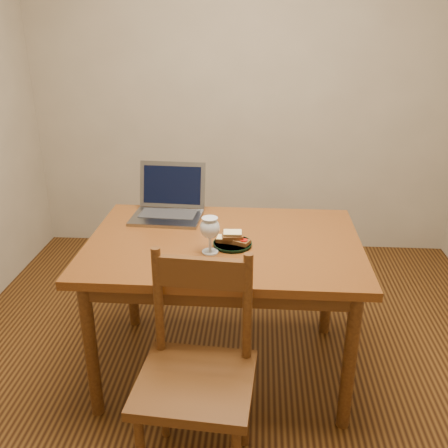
# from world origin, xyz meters

# --- Properties ---
(floor) EXTENTS (3.20, 3.20, 0.02)m
(floor) POSITION_xyz_m (0.00, 0.00, -0.01)
(floor) COLOR black
(floor) RESTS_ON ground
(back_wall) EXTENTS (3.20, 0.02, 2.60)m
(back_wall) POSITION_xyz_m (0.00, 1.61, 1.30)
(back_wall) COLOR gray
(back_wall) RESTS_ON floor
(front_wall) EXTENTS (3.20, 0.02, 2.60)m
(front_wall) POSITION_xyz_m (0.00, -1.61, 1.30)
(front_wall) COLOR gray
(front_wall) RESTS_ON floor
(table) EXTENTS (1.30, 0.90, 0.74)m
(table) POSITION_xyz_m (-0.04, 0.02, 0.65)
(table) COLOR #532B0D
(table) RESTS_ON floor
(chair) EXTENTS (0.47, 0.45, 0.47)m
(chair) POSITION_xyz_m (-0.10, -0.62, 0.51)
(chair) COLOR #3B1E0C
(chair) RESTS_ON floor
(plate) EXTENTS (0.18, 0.18, 0.02)m
(plate) POSITION_xyz_m (0.00, -0.04, 0.75)
(plate) COLOR black
(plate) RESTS_ON table
(sandwich_cheese) EXTENTS (0.09, 0.07, 0.03)m
(sandwich_cheese) POSITION_xyz_m (-0.03, -0.03, 0.77)
(sandwich_cheese) COLOR #381E0C
(sandwich_cheese) RESTS_ON plate
(sandwich_tomato) EXTENTS (0.10, 0.09, 0.03)m
(sandwich_tomato) POSITION_xyz_m (0.04, -0.04, 0.77)
(sandwich_tomato) COLOR #381E0C
(sandwich_tomato) RESTS_ON plate
(sandwich_top) EXTENTS (0.10, 0.07, 0.03)m
(sandwich_top) POSITION_xyz_m (0.00, -0.03, 0.79)
(sandwich_top) COLOR #381E0C
(sandwich_top) RESTS_ON plate
(milk_glass) EXTENTS (0.09, 0.09, 0.17)m
(milk_glass) POSITION_xyz_m (-0.09, -0.11, 0.83)
(milk_glass) COLOR white
(milk_glass) RESTS_ON table
(laptop) EXTENTS (0.38, 0.35, 0.26)m
(laptop) POSITION_xyz_m (-0.36, 0.35, 0.81)
(laptop) COLOR slate
(laptop) RESTS_ON table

